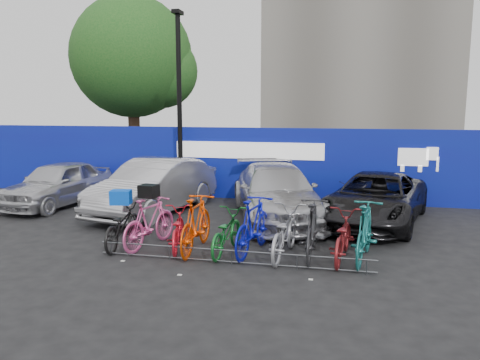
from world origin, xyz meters
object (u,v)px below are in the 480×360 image
(bike_7, at_px, (312,229))
(bike_8, at_px, (342,237))
(tree, at_px, (137,60))
(bike_4, at_px, (226,232))
(car_0, at_px, (58,183))
(car_3, at_px, (376,199))
(bike_6, at_px, (284,233))
(bike_9, at_px, (365,232))
(car_2, at_px, (276,193))
(bike_1, at_px, (150,222))
(lamppost, at_px, (179,101))
(bike_rack, at_px, (232,256))
(bike_3, at_px, (196,224))
(bike_0, at_px, (122,225))
(bike_5, at_px, (253,226))
(bike_2, at_px, (177,229))
(car_1, at_px, (155,186))

(bike_7, height_order, bike_8, bike_7)
(tree, distance_m, bike_4, 12.79)
(car_0, distance_m, car_3, 9.63)
(bike_6, distance_m, bike_9, 1.62)
(car_2, relative_size, bike_1, 2.72)
(lamppost, relative_size, bike_rack, 1.09)
(car_3, relative_size, bike_3, 2.36)
(bike_6, bearing_deg, bike_9, -171.01)
(lamppost, bearing_deg, tree, 127.51)
(bike_0, bearing_deg, tree, -71.60)
(car_2, relative_size, bike_9, 2.51)
(bike_0, distance_m, bike_5, 2.96)
(bike_0, distance_m, bike_8, 4.80)
(bike_0, relative_size, bike_5, 0.91)
(tree, height_order, bike_6, tree)
(bike_rack, distance_m, bike_1, 2.21)
(tree, distance_m, bike_8, 14.09)
(bike_4, bearing_deg, tree, -52.14)
(car_3, distance_m, bike_2, 5.50)
(bike_1, bearing_deg, car_3, -134.03)
(bike_9, bearing_deg, bike_6, 12.59)
(tree, xyz_separation_m, bike_rack, (6.77, -10.66, -4.91))
(bike_rack, xyz_separation_m, bike_8, (2.13, 0.74, 0.33))
(car_2, relative_size, bike_6, 2.57)
(bike_8, bearing_deg, bike_7, 3.74)
(bike_rack, distance_m, bike_8, 2.28)
(bike_2, distance_m, bike_9, 3.97)
(bike_2, height_order, bike_9, bike_9)
(bike_0, distance_m, bike_4, 2.39)
(car_1, height_order, bike_9, car_1)
(bike_rack, distance_m, bike_2, 1.59)
(tree, bearing_deg, bike_0, -67.70)
(car_0, relative_size, car_3, 0.86)
(bike_0, height_order, bike_4, bike_0)
(bike_rack, relative_size, bike_6, 2.82)
(lamppost, height_order, car_1, lamppost)
(car_3, height_order, bike_8, car_3)
(bike_0, xyz_separation_m, bike_7, (4.19, 0.14, 0.12))
(lamppost, height_order, bike_6, lamppost)
(bike_2, bearing_deg, bike_7, 167.09)
(bike_1, bearing_deg, bike_6, -168.33)
(bike_3, bearing_deg, bike_9, -178.18)
(car_0, xyz_separation_m, bike_3, (5.72, -3.58, -0.09))
(bike_9, bearing_deg, bike_0, 11.18)
(car_0, bearing_deg, car_2, 4.30)
(car_2, distance_m, bike_0, 4.47)
(bike_6, relative_size, bike_9, 0.98)
(bike_0, distance_m, bike_9, 5.24)
(bike_1, bearing_deg, lamppost, -64.98)
(bike_6, bearing_deg, bike_2, 5.60)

